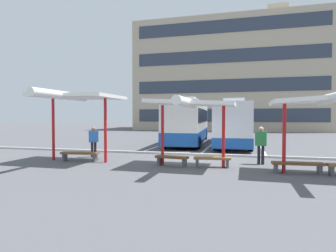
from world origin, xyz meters
TOP-DOWN VIEW (x-y plane):
  - ground_plane at (0.00, 0.00)m, footprint 160.00×160.00m
  - terminal_building at (0.03, 35.98)m, footprint 30.14×14.93m
  - coach_bus_0 at (-2.02, 8.72)m, footprint 3.36×11.63m
  - coach_bus_1 at (1.76, 8.08)m, footprint 2.64×11.05m
  - lane_stripe_0 at (-3.72, 9.24)m, footprint 0.16×14.00m
  - lane_stripe_1 at (0.00, 9.24)m, footprint 0.16×14.00m
  - lane_stripe_2 at (3.72, 9.24)m, footprint 0.16×14.00m
  - waiting_shelter_0 at (-5.45, -2.61)m, footprint 3.93×4.83m
  - bench_0 at (-5.45, -2.27)m, footprint 1.94×0.63m
  - waiting_shelter_1 at (0.26, -2.55)m, footprint 3.77×4.56m
  - bench_1 at (-0.64, -2.44)m, footprint 1.55×0.61m
  - bench_2 at (1.16, -2.30)m, footprint 1.64×0.58m
  - waiting_shelter_2 at (5.44, -3.16)m, footprint 3.80×4.39m
  - bench_3 at (4.54, -2.88)m, footprint 1.94×0.57m
  - platform_kerb at (0.00, 1.36)m, footprint 44.00×0.24m
  - waiting_passenger_0 at (-5.49, -0.82)m, footprint 0.51×0.48m
  - waiting_passenger_1 at (3.28, -0.95)m, footprint 0.54×0.30m

SIDE VIEW (x-z plane):
  - ground_plane at x=0.00m, z-range 0.00..0.00m
  - lane_stripe_0 at x=-3.72m, z-range 0.00..0.01m
  - lane_stripe_1 at x=0.00m, z-range 0.00..0.01m
  - lane_stripe_2 at x=3.72m, z-range 0.00..0.01m
  - platform_kerb at x=0.00m, z-range 0.00..0.12m
  - bench_1 at x=-0.64m, z-range 0.11..0.56m
  - bench_2 at x=1.16m, z-range 0.11..0.56m
  - bench_0 at x=-5.45m, z-range 0.12..0.57m
  - bench_3 at x=4.54m, z-range 0.12..0.57m
  - waiting_passenger_0 at x=-5.49m, z-range 0.13..1.80m
  - waiting_passenger_1 at x=3.28m, z-range 0.15..1.91m
  - coach_bus_1 at x=1.76m, z-range -0.12..3.42m
  - coach_bus_0 at x=-2.02m, z-range -0.14..3.58m
  - waiting_shelter_1 at x=0.26m, z-range 1.26..4.26m
  - waiting_shelter_2 at x=5.44m, z-range 1.27..4.36m
  - waiting_shelter_0 at x=-5.45m, z-range 1.45..4.84m
  - terminal_building at x=0.03m, z-range -1.36..18.99m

